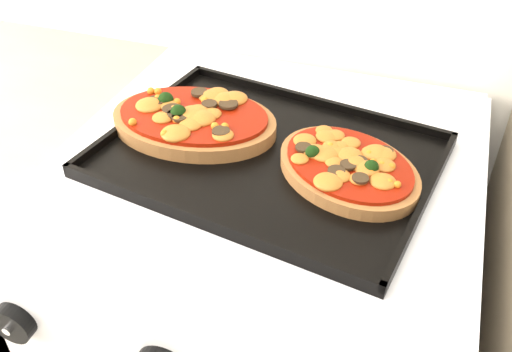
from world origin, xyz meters
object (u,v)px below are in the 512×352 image
at_px(baking_tray, 268,154).
at_px(pizza_right, 348,166).
at_px(pizza_left, 194,119).
at_px(stove, 264,349).

height_order(baking_tray, pizza_right, pizza_right).
relative_size(baking_tray, pizza_right, 2.16).
distance_m(baking_tray, pizza_right, 0.12).
xyz_separation_m(pizza_left, pizza_right, (0.24, -0.04, -0.00)).
height_order(baking_tray, pizza_left, pizza_left).
distance_m(stove, pizza_right, 0.49).
relative_size(baking_tray, pizza_left, 1.80).
height_order(stove, pizza_left, pizza_left).
distance_m(stove, baking_tray, 0.47).
bearing_deg(baking_tray, stove, 122.51).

